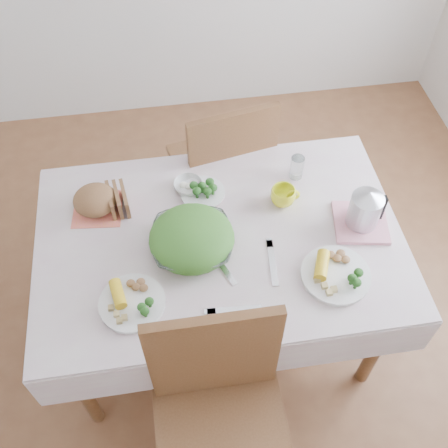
{
  "coord_description": "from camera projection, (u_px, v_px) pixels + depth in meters",
  "views": [
    {
      "loc": [
        -0.18,
        -1.26,
        2.49
      ],
      "look_at": [
        0.02,
        0.02,
        0.82
      ],
      "focal_mm": 42.0,
      "sensor_mm": 36.0,
      "label": 1
    }
  ],
  "objects": [
    {
      "name": "napkin",
      "position": [
        98.0,
        209.0,
        2.24
      ],
      "size": [
        0.23,
        0.23,
        0.0
      ],
      "primitive_type": "cube",
      "rotation": [
        0.0,
        0.0,
        -0.11
      ],
      "color": "#FE795F",
      "rests_on": "tablecloth"
    },
    {
      "name": "tablecloth",
      "position": [
        220.0,
        238.0,
        2.15
      ],
      "size": [
        1.5,
        1.0,
        0.01
      ],
      "primitive_type": "cube",
      "color": "beige",
      "rests_on": "dining_table"
    },
    {
      "name": "knife",
      "position": [
        234.0,
        309.0,
        1.94
      ],
      "size": [
        0.2,
        0.04,
        0.0
      ],
      "primitive_type": "cube",
      "rotation": [
        0.0,
        0.0,
        1.5
      ],
      "color": "silver",
      "rests_on": "tablecloth"
    },
    {
      "name": "broccoli_plate",
      "position": [
        203.0,
        193.0,
        2.28
      ],
      "size": [
        0.22,
        0.22,
        0.02
      ],
      "primitive_type": "cylinder",
      "rotation": [
        0.0,
        0.0,
        -0.14
      ],
      "color": "beige",
      "rests_on": "tablecloth"
    },
    {
      "name": "yellow_mug",
      "position": [
        283.0,
        196.0,
        2.23
      ],
      "size": [
        0.12,
        0.12,
        0.09
      ],
      "primitive_type": "imported",
      "rotation": [
        0.0,
        0.0,
        -0.09
      ],
      "color": "#FAFF28",
      "rests_on": "tablecloth"
    },
    {
      "name": "pink_tray",
      "position": [
        360.0,
        223.0,
        2.18
      ],
      "size": [
        0.25,
        0.25,
        0.02
      ],
      "primitive_type": "cube",
      "rotation": [
        0.0,
        0.0,
        -0.18
      ],
      "color": "pink",
      "rests_on": "tablecloth"
    },
    {
      "name": "fruit_bowl",
      "position": [
        188.0,
        186.0,
        2.29
      ],
      "size": [
        0.15,
        0.15,
        0.04
      ],
      "primitive_type": "imported",
      "rotation": [
        0.0,
        0.0,
        -0.25
      ],
      "color": "white",
      "rests_on": "tablecloth"
    },
    {
      "name": "chair_far",
      "position": [
        219.0,
        169.0,
        2.79
      ],
      "size": [
        0.53,
        0.53,
        1.0
      ],
      "primitive_type": "cube",
      "rotation": [
        0.0,
        0.0,
        3.33
      ],
      "color": "brown",
      "rests_on": "floor"
    },
    {
      "name": "floor",
      "position": [
        221.0,
        323.0,
        2.75
      ],
      "size": [
        3.6,
        3.6,
        0.0
      ],
      "primitive_type": "plane",
      "color": "brown",
      "rests_on": "ground"
    },
    {
      "name": "fork_left",
      "position": [
        222.0,
        266.0,
        2.06
      ],
      "size": [
        0.09,
        0.19,
        0.0
      ],
      "primitive_type": "cube",
      "rotation": [
        0.0,
        0.0,
        0.38
      ],
      "color": "silver",
      "rests_on": "tablecloth"
    },
    {
      "name": "fork_right",
      "position": [
        272.0,
        263.0,
        2.07
      ],
      "size": [
        0.04,
        0.22,
        0.0
      ],
      "primitive_type": "cube",
      "rotation": [
        0.0,
        0.0,
        -0.09
      ],
      "color": "silver",
      "rests_on": "tablecloth"
    },
    {
      "name": "electric_kettle",
      "position": [
        366.0,
        205.0,
        2.09
      ],
      "size": [
        0.16,
        0.16,
        0.18
      ],
      "primitive_type": "cylinder",
      "rotation": [
        0.0,
        0.0,
        0.3
      ],
      "color": "#B2B5BA",
      "rests_on": "pink_tray"
    },
    {
      "name": "chair_near",
      "position": [
        224.0,
        447.0,
        1.93
      ],
      "size": [
        0.48,
        0.48,
        1.06
      ],
      "primitive_type": "cube",
      "rotation": [
        0.0,
        0.0,
        -0.0
      ],
      "color": "brown",
      "rests_on": "floor"
    },
    {
      "name": "dinner_plate_left",
      "position": [
        132.0,
        303.0,
        1.95
      ],
      "size": [
        0.28,
        0.28,
        0.02
      ],
      "primitive_type": "cylinder",
      "rotation": [
        0.0,
        0.0,
        -0.15
      ],
      "color": "white",
      "rests_on": "tablecloth"
    },
    {
      "name": "dining_table",
      "position": [
        220.0,
        286.0,
        2.45
      ],
      "size": [
        1.4,
        0.9,
        0.75
      ],
      "primitive_type": "cube",
      "color": "brown",
      "rests_on": "floor"
    },
    {
      "name": "glass_tumbler",
      "position": [
        297.0,
        166.0,
        2.31
      ],
      "size": [
        0.07,
        0.07,
        0.11
      ],
      "primitive_type": "cylinder",
      "rotation": [
        0.0,
        0.0,
        0.11
      ],
      "color": "white",
      "rests_on": "tablecloth"
    },
    {
      "name": "salad_bowl",
      "position": [
        192.0,
        242.0,
        2.08
      ],
      "size": [
        0.34,
        0.34,
        0.08
      ],
      "primitive_type": "imported",
      "rotation": [
        0.0,
        0.0,
        -0.06
      ],
      "color": "white",
      "rests_on": "tablecloth"
    },
    {
      "name": "dinner_plate_right",
      "position": [
        336.0,
        275.0,
        2.02
      ],
      "size": [
        0.38,
        0.38,
        0.02
      ],
      "primitive_type": "cylinder",
      "rotation": [
        0.0,
        0.0,
        -0.73
      ],
      "color": "white",
      "rests_on": "tablecloth"
    },
    {
      "name": "bread_loaf",
      "position": [
        95.0,
        200.0,
        2.19
      ],
      "size": [
        0.24,
        0.24,
        0.11
      ],
      "primitive_type": "ellipsoid",
      "rotation": [
        0.0,
        0.0,
        0.43
      ],
      "color": "brown",
      "rests_on": "napkin"
    }
  ]
}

